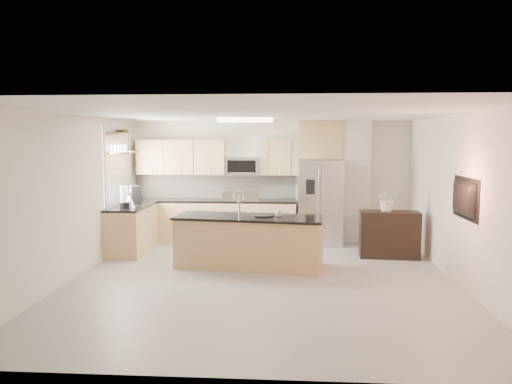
# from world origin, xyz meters

# --- Properties ---
(floor) EXTENTS (6.50, 6.50, 0.00)m
(floor) POSITION_xyz_m (0.00, 0.00, 0.00)
(floor) COLOR #9E9C96
(floor) RESTS_ON ground
(ceiling) EXTENTS (6.00, 6.50, 0.02)m
(ceiling) POSITION_xyz_m (0.00, 0.00, 2.60)
(ceiling) COLOR silver
(ceiling) RESTS_ON wall_back
(wall_back) EXTENTS (6.00, 0.02, 2.60)m
(wall_back) POSITION_xyz_m (0.00, 3.25, 1.30)
(wall_back) COLOR silver
(wall_back) RESTS_ON floor
(wall_front) EXTENTS (6.00, 0.02, 2.60)m
(wall_front) POSITION_xyz_m (0.00, -3.25, 1.30)
(wall_front) COLOR silver
(wall_front) RESTS_ON floor
(wall_left) EXTENTS (0.02, 6.50, 2.60)m
(wall_left) POSITION_xyz_m (-3.00, 0.00, 1.30)
(wall_left) COLOR silver
(wall_left) RESTS_ON floor
(wall_right) EXTENTS (0.02, 6.50, 2.60)m
(wall_right) POSITION_xyz_m (3.00, 0.00, 1.30)
(wall_right) COLOR silver
(wall_right) RESTS_ON floor
(back_counter) EXTENTS (3.55, 0.66, 1.44)m
(back_counter) POSITION_xyz_m (-1.23, 2.93, 0.47)
(back_counter) COLOR tan
(back_counter) RESTS_ON floor
(left_counter) EXTENTS (0.66, 1.50, 0.92)m
(left_counter) POSITION_xyz_m (-2.67, 1.85, 0.46)
(left_counter) COLOR tan
(left_counter) RESTS_ON floor
(range) EXTENTS (0.76, 0.64, 1.14)m
(range) POSITION_xyz_m (-0.60, 2.92, 0.47)
(range) COLOR black
(range) RESTS_ON floor
(upper_cabinets) EXTENTS (3.50, 0.33, 0.75)m
(upper_cabinets) POSITION_xyz_m (-1.30, 3.09, 1.83)
(upper_cabinets) COLOR tan
(upper_cabinets) RESTS_ON wall_back
(microwave) EXTENTS (0.76, 0.40, 0.40)m
(microwave) POSITION_xyz_m (-0.60, 3.04, 1.63)
(microwave) COLOR #B1B1B3
(microwave) RESTS_ON upper_cabinets
(refrigerator) EXTENTS (0.92, 0.78, 1.78)m
(refrigerator) POSITION_xyz_m (1.06, 2.87, 0.89)
(refrigerator) COLOR #B1B1B3
(refrigerator) RESTS_ON floor
(partition_column) EXTENTS (0.60, 0.30, 2.60)m
(partition_column) POSITION_xyz_m (1.82, 3.10, 1.30)
(partition_column) COLOR beige
(partition_column) RESTS_ON floor
(window) EXTENTS (0.04, 1.15, 1.65)m
(window) POSITION_xyz_m (-2.98, 1.85, 1.65)
(window) COLOR white
(window) RESTS_ON wall_left
(shelf_lower) EXTENTS (0.30, 1.20, 0.04)m
(shelf_lower) POSITION_xyz_m (-2.85, 1.95, 1.95)
(shelf_lower) COLOR brown
(shelf_lower) RESTS_ON wall_left
(shelf_upper) EXTENTS (0.30, 1.20, 0.04)m
(shelf_upper) POSITION_xyz_m (-2.85, 1.95, 2.32)
(shelf_upper) COLOR brown
(shelf_upper) RESTS_ON wall_left
(ceiling_fixture) EXTENTS (1.00, 0.50, 0.06)m
(ceiling_fixture) POSITION_xyz_m (-0.40, 1.60, 2.56)
(ceiling_fixture) COLOR white
(ceiling_fixture) RESTS_ON ceiling
(island) EXTENTS (2.66, 1.25, 1.31)m
(island) POSITION_xyz_m (-0.28, 0.87, 0.45)
(island) COLOR tan
(island) RESTS_ON floor
(credenza) EXTENTS (1.11, 0.52, 0.87)m
(credenza) POSITION_xyz_m (2.29, 1.71, 0.44)
(credenza) COLOR black
(credenza) RESTS_ON floor
(cup) EXTENTS (0.15, 0.15, 0.11)m
(cup) POSITION_xyz_m (0.24, 0.81, 0.94)
(cup) COLOR silver
(cup) RESTS_ON island
(platter) EXTENTS (0.49, 0.49, 0.02)m
(platter) POSITION_xyz_m (-0.04, 0.91, 0.90)
(platter) COLOR black
(platter) RESTS_ON island
(blender) EXTENTS (0.18, 0.18, 0.42)m
(blender) POSITION_xyz_m (-2.67, 1.44, 1.10)
(blender) COLOR black
(blender) RESTS_ON left_counter
(kettle) EXTENTS (0.22, 0.22, 0.28)m
(kettle) POSITION_xyz_m (-2.62, 1.62, 1.04)
(kettle) COLOR #B1B1B3
(kettle) RESTS_ON left_counter
(coffee_maker) EXTENTS (0.27, 0.29, 0.36)m
(coffee_maker) POSITION_xyz_m (-2.69, 2.18, 1.09)
(coffee_maker) COLOR black
(coffee_maker) RESTS_ON left_counter
(bowl) EXTENTS (0.34, 0.34, 0.08)m
(bowl) POSITION_xyz_m (-2.85, 1.97, 2.38)
(bowl) COLOR #B1B1B3
(bowl) RESTS_ON shelf_upper
(flower_vase) EXTENTS (0.70, 0.64, 0.68)m
(flower_vase) POSITION_xyz_m (2.25, 1.76, 1.21)
(flower_vase) COLOR white
(flower_vase) RESTS_ON credenza
(television) EXTENTS (0.14, 1.08, 0.62)m
(television) POSITION_xyz_m (2.91, -0.20, 1.35)
(television) COLOR black
(television) RESTS_ON wall_right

